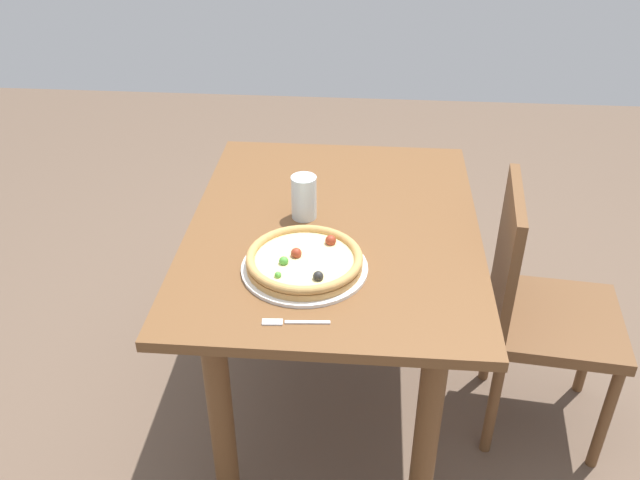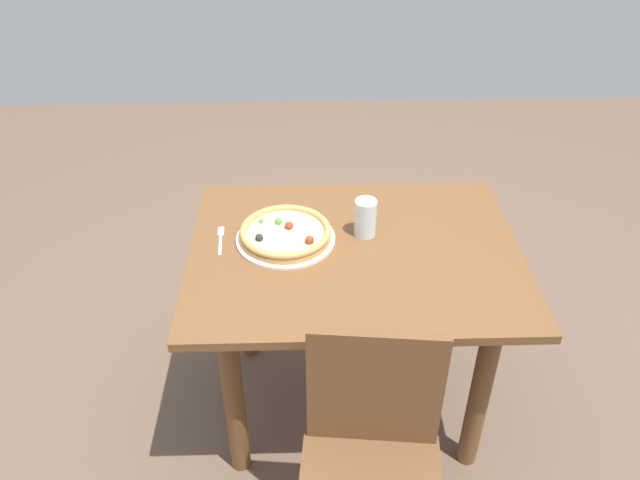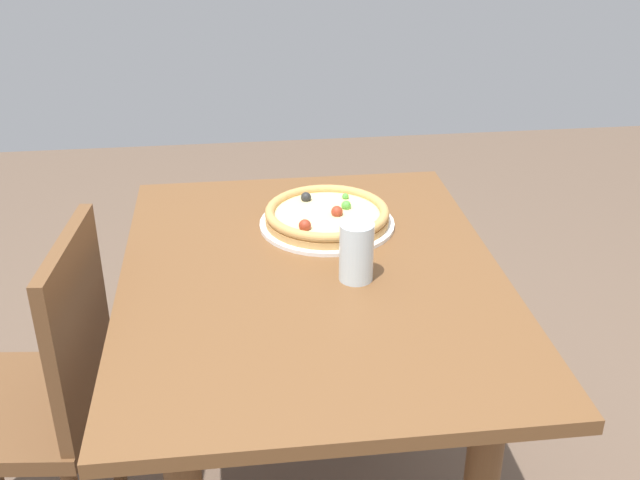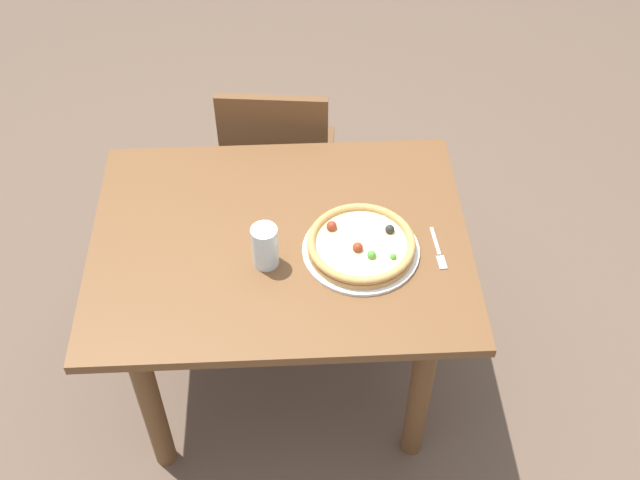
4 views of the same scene
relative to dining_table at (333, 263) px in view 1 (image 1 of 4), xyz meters
The scene contains 7 objects.
ground_plane 0.62m from the dining_table, ahead, with size 6.00×6.00×0.00m, color brown.
dining_table is the anchor object (origin of this frame).
chair_near 0.66m from the dining_table, 89.39° to the right, with size 0.44×0.44×0.88m.
plate 0.28m from the dining_table, 164.60° to the left, with size 0.34×0.34×0.01m, color white.
pizza 0.30m from the dining_table, 164.65° to the left, with size 0.31×0.31×0.05m.
fork 0.49m from the dining_table, behind, with size 0.03×0.17×0.00m.
drinking_glass 0.23m from the dining_table, 66.56° to the left, with size 0.08×0.08×0.13m, color silver.
Camera 1 is at (-1.72, -0.10, 1.82)m, focal length 38.12 mm.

